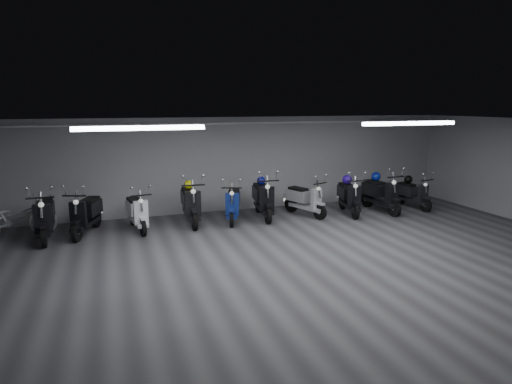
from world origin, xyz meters
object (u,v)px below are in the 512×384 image
object	(u,v)px
scooter_6	(305,194)
helmet_3	(408,179)
scooter_7	(349,191)
scooter_3	(190,197)
scooter_9	(413,189)
scooter_4	(233,198)
helmet_4	(347,180)
scooter_1	(86,207)
scooter_0	(44,211)
bicycle	(14,214)
scooter_5	(263,193)
scooter_2	(137,206)
helmet_0	(189,185)
scooter_8	(381,188)
helmet_1	(376,177)
helmet_2	(261,181)

from	to	relation	value
scooter_6	helmet_3	xyz separation A→B (m)	(3.50, -0.01, 0.24)
scooter_7	helmet_3	bearing A→B (deg)	18.49
scooter_3	scooter_9	size ratio (longest dim) A/B	1.21
scooter_7	scooter_9	xyz separation A→B (m)	(2.23, -0.01, -0.08)
scooter_4	helmet_4	world-z (taller)	scooter_4
scooter_9	helmet_4	world-z (taller)	scooter_9
helmet_4	scooter_1	bearing A→B (deg)	179.40
scooter_0	helmet_4	world-z (taller)	scooter_0
scooter_1	bicycle	bearing A→B (deg)	-166.99
scooter_0	scooter_5	bearing A→B (deg)	-0.04
scooter_3	scooter_5	size ratio (longest dim) A/B	1.00
bicycle	helmet_4	bearing A→B (deg)	-108.05
scooter_2	helmet_0	distance (m)	1.54
scooter_8	helmet_1	distance (m)	0.41
scooter_3	helmet_2	distance (m)	2.12
scooter_8	helmet_1	world-z (taller)	scooter_8
scooter_5	scooter_9	bearing A→B (deg)	2.52
scooter_0	scooter_3	size ratio (longest dim) A/B	0.98
bicycle	helmet_1	world-z (taller)	bicycle
scooter_0	helmet_1	bearing A→B (deg)	-2.24
scooter_4	helmet_4	bearing A→B (deg)	18.36
scooter_1	helmet_1	size ratio (longest dim) A/B	6.57
scooter_5	scooter_9	distance (m)	4.77
scooter_1	helmet_3	distance (m)	9.39
scooter_6	scooter_5	bearing A→B (deg)	150.33
bicycle	helmet_2	xyz separation A→B (m)	(6.31, 0.19, 0.42)
scooter_1	scooter_8	bearing A→B (deg)	16.33
scooter_7	scooter_8	world-z (taller)	scooter_8
scooter_5	helmet_0	bearing A→B (deg)	179.12
scooter_1	scooter_9	bearing A→B (deg)	16.93
scooter_1	scooter_3	bearing A→B (deg)	21.44
scooter_5	scooter_8	xyz separation A→B (m)	(3.56, -0.46, -0.01)
scooter_1	scooter_5	xyz separation A→B (m)	(4.67, 0.08, 0.05)
helmet_0	scooter_0	bearing A→B (deg)	-171.14
helmet_0	scooter_9	bearing A→B (deg)	-6.02
bicycle	helmet_3	xyz separation A→B (m)	(11.00, -0.28, 0.27)
scooter_7	bicycle	size ratio (longest dim) A/B	0.98
scooter_3	bicycle	bearing A→B (deg)	-178.40
scooter_0	scooter_1	world-z (taller)	scooter_0
scooter_1	bicycle	world-z (taller)	scooter_1
scooter_2	helmet_3	world-z (taller)	scooter_2
scooter_1	scooter_6	world-z (taller)	scooter_1
scooter_4	helmet_4	distance (m)	3.50
scooter_2	helmet_1	world-z (taller)	scooter_2
helmet_1	scooter_7	bearing A→B (deg)	-168.09
scooter_9	helmet_2	size ratio (longest dim) A/B	6.65
scooter_0	bicycle	world-z (taller)	scooter_0
scooter_2	scooter_5	xyz separation A→B (m)	(3.45, 0.16, 0.09)
helmet_1	helmet_4	bearing A→B (deg)	178.15
scooter_9	helmet_2	world-z (taller)	scooter_9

